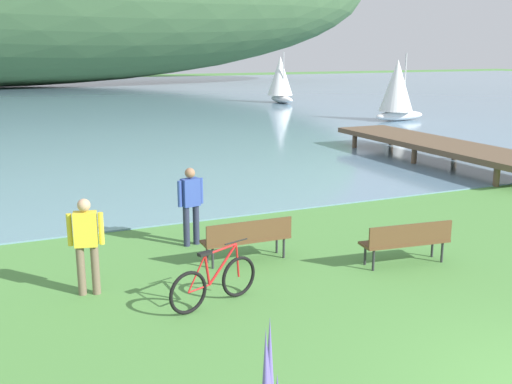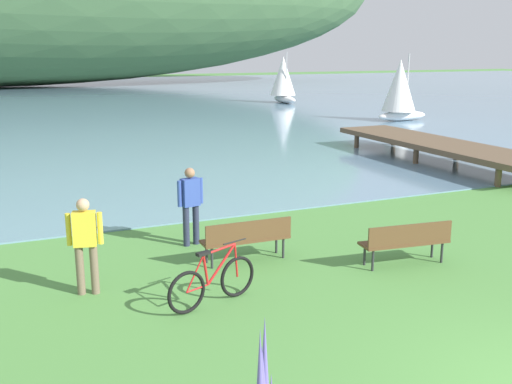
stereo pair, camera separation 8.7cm
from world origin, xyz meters
The scene contains 9 objects.
bay_water centered at (0.00, 49.26, 0.02)m, with size 180.00×80.00×0.04m, color #6B8EA8.
park_bench_near_camera centered at (-1.68, 6.16, 0.52)m, with size 1.80×0.50×0.88m.
park_bench_further_along centered at (1.11, 4.73, 0.52)m, with size 1.84×0.67×0.88m.
bicycle_leaning_near_bench centered at (-2.99, 4.47, 0.40)m, with size 1.70×0.59×1.01m.
person_at_shoreline centered at (-2.39, 7.61, 0.98)m, with size 0.60×0.29×1.71m.
person_on_the_grass centered at (-4.83, 5.77, 0.98)m, with size 0.59×0.31×1.71m.
sailboat_mid_bay centered at (15.79, 24.77, 1.88)m, with size 3.35×2.01×3.91m.
sailboat_toward_hillside centered at (14.99, 38.80, 1.90)m, with size 2.01×3.37×3.96m.
pier_dock centered at (9.00, 13.26, 0.69)m, with size 2.40×10.00×0.80m.
Camera 2 is at (-5.97, -4.24, 4.13)m, focal length 41.60 mm.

